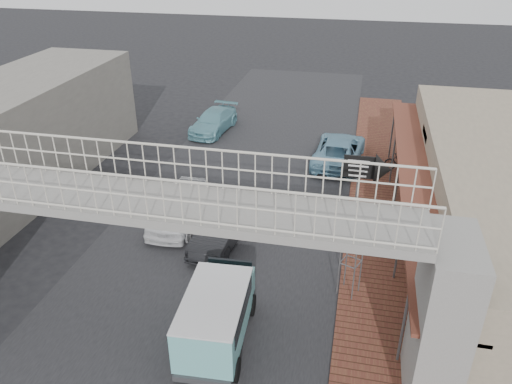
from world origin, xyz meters
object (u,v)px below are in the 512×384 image
at_px(street_clock, 354,229).
at_px(arrow_sign, 380,170).
at_px(motorcycle_far, 400,162).
at_px(white_hatchback, 179,206).
at_px(angkot_curb, 339,150).
at_px(angkot_far, 214,121).
at_px(angkot_van, 216,312).
at_px(motorcycle_near, 367,167).
at_px(dark_sedan, 221,229).

xyz_separation_m(street_clock, arrow_sign, (0.82, 4.60, 0.09)).
bearing_deg(motorcycle_far, white_hatchback, 132.51).
distance_m(angkot_curb, angkot_far, 8.62).
bearing_deg(angkot_van, street_clock, 36.76).
height_order(angkot_van, arrow_sign, arrow_sign).
bearing_deg(motorcycle_near, street_clock, -176.42).
bearing_deg(motorcycle_near, motorcycle_far, -56.11).
bearing_deg(arrow_sign, angkot_far, 136.48).
xyz_separation_m(motorcycle_far, street_clock, (-2.10, -10.55, 2.10)).
xyz_separation_m(angkot_van, arrow_sign, (4.62, 7.79, 1.54)).
relative_size(angkot_curb, street_clock, 1.71).
distance_m(dark_sedan, motorcycle_near, 9.39).
relative_size(dark_sedan, motorcycle_far, 2.52).
xyz_separation_m(dark_sedan, motorcycle_far, (7.30, 8.36, -0.09)).
height_order(dark_sedan, angkot_curb, angkot_curb).
bearing_deg(dark_sedan, angkot_van, -70.37).
height_order(dark_sedan, angkot_far, dark_sedan).
xyz_separation_m(dark_sedan, arrow_sign, (6.03, 2.41, 2.10)).
bearing_deg(arrow_sign, white_hatchback, -170.75).
bearing_deg(dark_sedan, motorcycle_near, 57.92).
bearing_deg(motorcycle_near, dark_sedan, 149.19).
bearing_deg(dark_sedan, angkot_far, 112.88).
distance_m(angkot_van, arrow_sign, 9.18).
bearing_deg(white_hatchback, motorcycle_far, 35.45).
distance_m(white_hatchback, dark_sedan, 2.50).
height_order(angkot_van, motorcycle_near, angkot_van).
bearing_deg(angkot_far, motorcycle_far, -11.51).
height_order(motorcycle_near, arrow_sign, arrow_sign).
bearing_deg(motorcycle_near, angkot_far, 70.47).
height_order(angkot_curb, motorcycle_far, angkot_curb).
bearing_deg(white_hatchback, angkot_far, 97.32).
bearing_deg(angkot_van, angkot_far, 103.67).
relative_size(dark_sedan, arrow_sign, 1.23).
distance_m(angkot_curb, motorcycle_far, 3.26).
distance_m(angkot_curb, arrow_sign, 7.13).
height_order(angkot_curb, street_clock, street_clock).
distance_m(white_hatchback, street_clock, 8.36).
relative_size(motorcycle_near, street_clock, 0.53).
distance_m(angkot_far, motorcycle_near, 10.63).
bearing_deg(angkot_van, motorcycle_near, 68.47).
height_order(angkot_far, motorcycle_near, angkot_far).
bearing_deg(angkot_van, dark_sedan, 101.40).
bearing_deg(angkot_van, angkot_curb, 76.07).
relative_size(angkot_curb, angkot_far, 1.16).
distance_m(angkot_van, street_clock, 5.16).
xyz_separation_m(white_hatchback, angkot_curb, (6.31, 7.79, -0.04)).
bearing_deg(angkot_far, motorcycle_near, -18.78).
distance_m(angkot_curb, motorcycle_near, 2.15).
xyz_separation_m(motorcycle_near, arrow_sign, (0.38, -5.08, 2.24)).
height_order(angkot_far, arrow_sign, arrow_sign).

